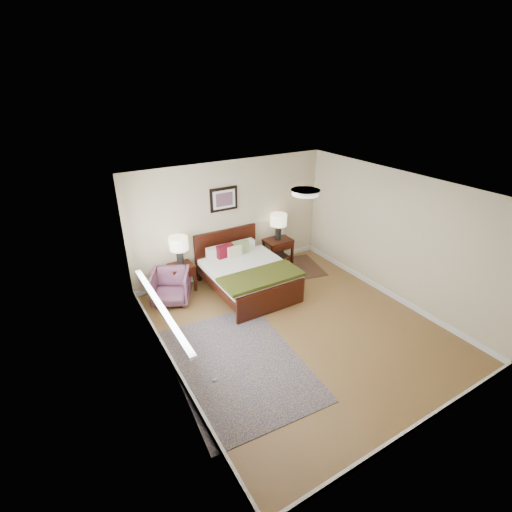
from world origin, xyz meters
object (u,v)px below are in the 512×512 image
at_px(nightstand_right, 278,249).
at_px(lamp_right, 278,222).
at_px(lamp_left, 179,246).
at_px(armchair, 171,287).
at_px(rug_persian, 238,363).
at_px(nightstand_left, 182,271).
at_px(bed, 246,270).

height_order(nightstand_right, lamp_right, lamp_right).
relative_size(nightstand_right, lamp_left, 1.01).
height_order(armchair, rug_persian, armchair).
distance_m(nightstand_right, lamp_right, 0.67).
height_order(nightstand_left, rug_persian, nightstand_left).
xyz_separation_m(nightstand_right, rug_persian, (-2.43, -2.54, -0.37)).
bearing_deg(lamp_right, lamp_left, 180.00).
bearing_deg(nightstand_right, nightstand_left, -179.84).
bearing_deg(lamp_left, lamp_right, 0.00).
xyz_separation_m(bed, armchair, (-1.46, 0.39, -0.15)).
xyz_separation_m(nightstand_left, armchair, (-0.34, -0.30, -0.12)).
bearing_deg(lamp_right, rug_persian, -133.61).
xyz_separation_m(lamp_left, armchair, (-0.34, -0.32, -0.68)).
distance_m(lamp_left, rug_persian, 2.74).
height_order(bed, armchair, bed).
relative_size(nightstand_left, lamp_right, 0.93).
xyz_separation_m(nightstand_left, rug_persian, (-0.07, -2.54, -0.44)).
bearing_deg(rug_persian, nightstand_right, 50.28).
bearing_deg(rug_persian, lamp_right, 50.44).
bearing_deg(lamp_right, nightstand_right, -90.00).
xyz_separation_m(nightstand_right, lamp_right, (-0.00, 0.01, 0.67)).
relative_size(bed, rug_persian, 0.73).
relative_size(lamp_left, armchair, 0.86).
bearing_deg(lamp_left, bed, -32.44).
relative_size(bed, lamp_left, 3.14).
bearing_deg(nightstand_left, bed, -31.69).
bearing_deg(bed, nightstand_right, 29.16).
bearing_deg(lamp_left, armchair, -137.12).
bearing_deg(nightstand_right, bed, -150.84).
bearing_deg(armchair, rug_persian, -55.93).
relative_size(bed, lamp_right, 3.14).
xyz_separation_m(nightstand_left, nightstand_right, (2.37, 0.01, -0.07)).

